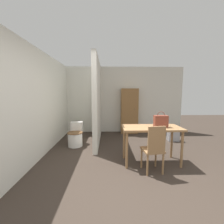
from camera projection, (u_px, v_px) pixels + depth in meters
name	position (u px, v px, depth m)	size (l,w,h in m)	color
ground_plane	(135.00, 189.00, 2.35)	(16.00, 16.00, 0.00)	#382D26
wall_back	(118.00, 100.00, 5.82)	(4.94, 0.12, 2.50)	silver
wall_left	(46.00, 103.00, 3.92)	(0.12, 4.60, 2.50)	silver
partition_wall	(97.00, 102.00, 4.62)	(0.12, 2.25, 2.50)	silver
dining_table	(151.00, 131.00, 3.19)	(1.23, 0.60, 0.79)	#997047
wooden_chair	(154.00, 148.00, 2.79)	(0.41, 0.41, 0.92)	#997047
toilet	(75.00, 136.00, 4.31)	(0.43, 0.58, 0.65)	white
handbag	(161.00, 121.00, 3.16)	(0.28, 0.14, 0.33)	brown
wooden_cabinet	(129.00, 111.00, 5.64)	(0.62, 0.36, 1.68)	brown
space_heater	(173.00, 134.00, 4.76)	(0.32, 0.23, 0.44)	#9E9EA3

